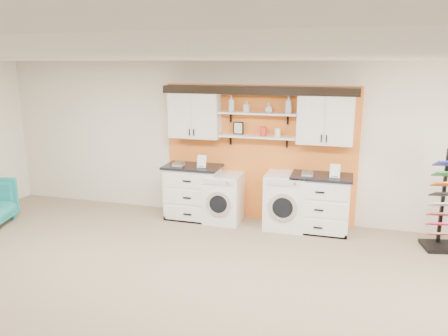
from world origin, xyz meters
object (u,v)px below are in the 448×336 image
(base_cabinet_left, at_px, (193,192))
(base_cabinet_right, at_px, (320,203))
(washer, at_px, (224,198))
(sample_rack, at_px, (445,217))
(dryer, at_px, (286,201))

(base_cabinet_left, relative_size, base_cabinet_right, 1.01)
(washer, distance_m, sample_rack, 3.54)
(washer, relative_size, dryer, 0.91)
(base_cabinet_left, relative_size, dryer, 1.06)
(sample_rack, bearing_deg, base_cabinet_right, 163.05)
(washer, xyz_separation_m, dryer, (1.10, -0.00, 0.04))
(base_cabinet_right, relative_size, washer, 1.14)
(dryer, bearing_deg, base_cabinet_left, 179.89)
(dryer, bearing_deg, sample_rack, -4.78)
(dryer, bearing_deg, base_cabinet_right, 0.33)
(dryer, xyz_separation_m, sample_rack, (2.43, -0.20, 0.02))
(base_cabinet_right, bearing_deg, base_cabinet_left, -180.00)
(washer, bearing_deg, dryer, -0.00)
(base_cabinet_left, xyz_separation_m, washer, (0.58, -0.00, -0.06))
(base_cabinet_right, distance_m, sample_rack, 1.87)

